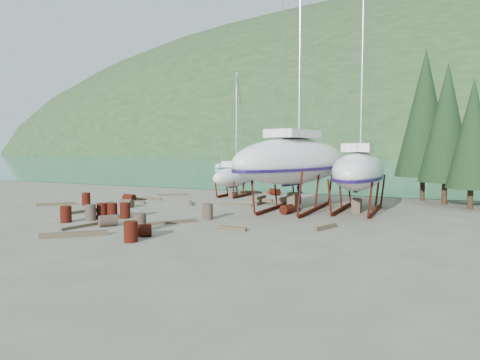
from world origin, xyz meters
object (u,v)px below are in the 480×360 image
at_px(large_sailboat_near, 296,160).
at_px(worker, 299,195).
at_px(large_sailboat_far, 359,170).
at_px(small_sailboat_shore, 235,176).

xyz_separation_m(large_sailboat_near, worker, (0.21, 0.08, -2.24)).
relative_size(large_sailboat_far, small_sailboat_shore, 1.56).
xyz_separation_m(large_sailboat_far, worker, (-3.63, -0.72, -1.65)).
distance_m(small_sailboat_shore, worker, 9.10).
bearing_deg(small_sailboat_shore, worker, -34.54).
xyz_separation_m(large_sailboat_far, small_sailboat_shore, (-10.85, 4.78, -0.91)).
bearing_deg(large_sailboat_far, small_sailboat_shore, 153.28).
height_order(large_sailboat_near, large_sailboat_far, large_sailboat_near).
bearing_deg(large_sailboat_near, large_sailboat_far, 24.31).
distance_m(large_sailboat_near, small_sailboat_shore, 9.08).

